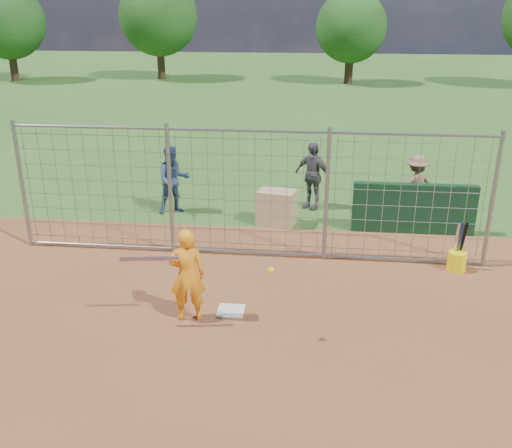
# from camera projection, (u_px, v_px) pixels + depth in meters

# --- Properties ---
(ground) EXTENTS (100.00, 100.00, 0.00)m
(ground) POSITION_uv_depth(u_px,v_px,m) (233.00, 305.00, 9.45)
(ground) COLOR #2D591E
(ground) RESTS_ON ground
(infield_dirt) EXTENTS (18.00, 18.00, 0.00)m
(infield_dirt) POSITION_uv_depth(u_px,v_px,m) (195.00, 431.00, 6.67)
(infield_dirt) COLOR brown
(infield_dirt) RESTS_ON ground
(home_plate) EXTENTS (0.43, 0.43, 0.02)m
(home_plate) POSITION_uv_depth(u_px,v_px,m) (231.00, 311.00, 9.26)
(home_plate) COLOR silver
(home_plate) RESTS_ON ground
(dugout_wall) EXTENTS (2.60, 0.20, 1.10)m
(dugout_wall) POSITION_uv_depth(u_px,v_px,m) (414.00, 209.00, 12.24)
(dugout_wall) COLOR #11381E
(dugout_wall) RESTS_ON ground
(batter) EXTENTS (0.62, 0.47, 1.53)m
(batter) POSITION_uv_depth(u_px,v_px,m) (187.00, 275.00, 8.77)
(batter) COLOR orange
(batter) RESTS_ON ground
(bystander_a) EXTENTS (0.97, 0.88, 1.62)m
(bystander_a) POSITION_uv_depth(u_px,v_px,m) (173.00, 180.00, 13.33)
(bystander_a) COLOR navy
(bystander_a) RESTS_ON ground
(bystander_b) EXTENTS (1.02, 0.86, 1.64)m
(bystander_b) POSITION_uv_depth(u_px,v_px,m) (312.00, 175.00, 13.63)
(bystander_b) COLOR #515055
(bystander_b) RESTS_ON ground
(bystander_c) EXTENTS (1.07, 0.85, 1.44)m
(bystander_c) POSITION_uv_depth(u_px,v_px,m) (416.00, 186.00, 13.19)
(bystander_c) COLOR #856449
(bystander_c) RESTS_ON ground
(equipment_bin) EXTENTS (0.90, 0.72, 0.80)m
(equipment_bin) POSITION_uv_depth(u_px,v_px,m) (277.00, 208.00, 12.74)
(equipment_bin) COLOR tan
(equipment_bin) RESTS_ON ground
(equipment_in_play) EXTENTS (2.30, 0.34, 0.10)m
(equipment_in_play) POSITION_uv_depth(u_px,v_px,m) (178.00, 262.00, 8.29)
(equipment_in_play) COLOR silver
(equipment_in_play) RESTS_ON ground
(bucket_with_bats) EXTENTS (0.34, 0.34, 0.97)m
(bucket_with_bats) POSITION_uv_depth(u_px,v_px,m) (457.00, 259.00, 10.58)
(bucket_with_bats) COLOR #FFEF0D
(bucket_with_bats) RESTS_ON ground
(backstop_fence) EXTENTS (9.08, 0.08, 2.60)m
(backstop_fence) POSITION_uv_depth(u_px,v_px,m) (247.00, 195.00, 10.84)
(backstop_fence) COLOR gray
(backstop_fence) RESTS_ON ground
(tree_line) EXTENTS (44.66, 6.72, 6.48)m
(tree_line) POSITION_uv_depth(u_px,v_px,m) (354.00, 19.00, 33.82)
(tree_line) COLOR #3F2B19
(tree_line) RESTS_ON ground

